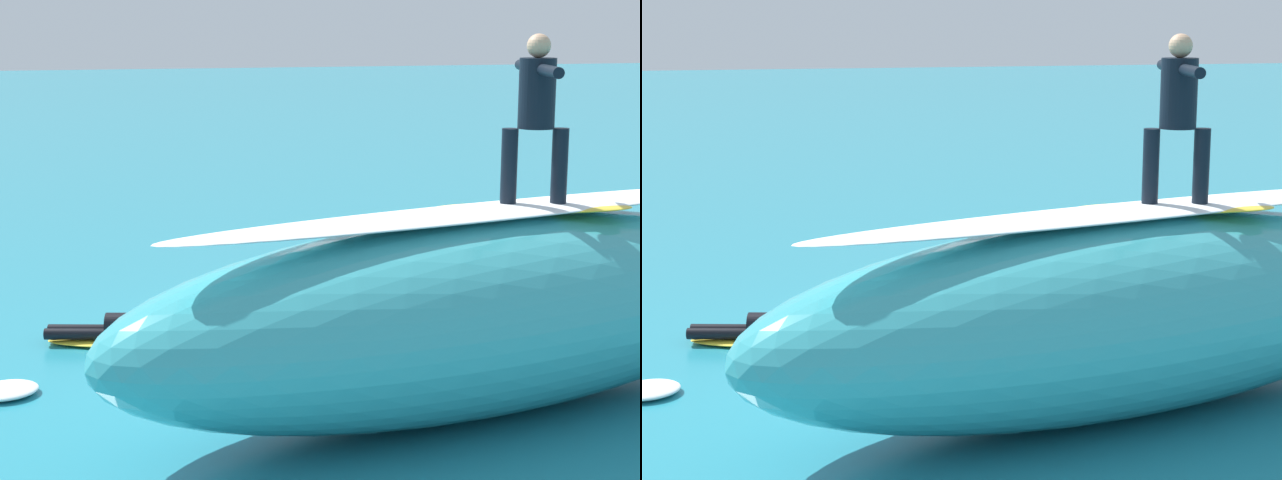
{
  "view_description": "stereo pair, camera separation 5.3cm",
  "coord_description": "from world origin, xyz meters",
  "views": [
    {
      "loc": [
        3.38,
        11.51,
        3.69
      ],
      "look_at": [
        0.75,
        0.53,
        1.37
      ],
      "focal_mm": 63.44,
      "sensor_mm": 36.0,
      "label": 1
    },
    {
      "loc": [
        3.33,
        11.52,
        3.69
      ],
      "look_at": [
        0.75,
        0.53,
        1.37
      ],
      "focal_mm": 63.44,
      "sensor_mm": 36.0,
      "label": 2
    }
  ],
  "objects": [
    {
      "name": "foam_patch_mid",
      "position": [
        1.89,
        1.06,
        0.06
      ],
      "size": [
        0.61,
        0.41,
        0.12
      ],
      "primitive_type": "ellipsoid",
      "rotation": [
        0.0,
        0.0,
        3.04
      ],
      "color": "white",
      "rests_on": "ground_plane"
    },
    {
      "name": "wave_foam_lip",
      "position": [
        -0.45,
        2.0,
        1.87
      ],
      "size": [
        6.42,
        2.39,
        0.08
      ],
      "primitive_type": "ellipsoid",
      "rotation": [
        0.0,
        0.0,
        0.25
      ],
      "color": "white",
      "rests_on": "wave_crest"
    },
    {
      "name": "ground_plane",
      "position": [
        0.0,
        0.0,
        0.0
      ],
      "size": [
        120.0,
        120.0,
        0.0
      ],
      "primitive_type": "plane",
      "color": "teal"
    },
    {
      "name": "surfboard_paddling",
      "position": [
        2.48,
        -0.8,
        0.04
      ],
      "size": [
        2.21,
        1.07,
        0.07
      ],
      "primitive_type": "ellipsoid",
      "rotation": [
        0.0,
        0.0,
        2.89
      ],
      "color": "yellow",
      "rests_on": "ground_plane"
    },
    {
      "name": "surfer_riding",
      "position": [
        -0.98,
        1.86,
        2.81
      ],
      "size": [
        0.62,
        1.48,
        1.57
      ],
      "rotation": [
        0.0,
        0.0,
        -0.19
      ],
      "color": "black",
      "rests_on": "surfboard_riding"
    },
    {
      "name": "wave_crest",
      "position": [
        -0.45,
        2.0,
        0.92
      ],
      "size": [
        7.89,
        4.12,
        1.83
      ],
      "primitive_type": "ellipsoid",
      "rotation": [
        0.0,
        0.0,
        0.25
      ],
      "color": "teal",
      "rests_on": "ground_plane"
    },
    {
      "name": "foam_patch_near",
      "position": [
        3.91,
        0.63,
        0.05
      ],
      "size": [
        0.84,
        0.81,
        0.1
      ],
      "primitive_type": "ellipsoid",
      "rotation": [
        0.0,
        0.0,
        0.52
      ],
      "color": "white",
      "rests_on": "ground_plane"
    },
    {
      "name": "surfboard_riding",
      "position": [
        -0.98,
        1.86,
        1.86
      ],
      "size": [
        1.96,
        0.89,
        0.07
      ],
      "primitive_type": "ellipsoid",
      "rotation": [
        0.0,
        0.0,
        -0.19
      ],
      "color": "yellow",
      "rests_on": "wave_crest"
    },
    {
      "name": "surfer_paddling",
      "position": [
        2.6,
        -0.83,
        0.2
      ],
      "size": [
        1.66,
        0.65,
        0.3
      ],
      "rotation": [
        0.0,
        0.0,
        2.89
      ],
      "color": "black",
      "rests_on": "surfboard_paddling"
    }
  ]
}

